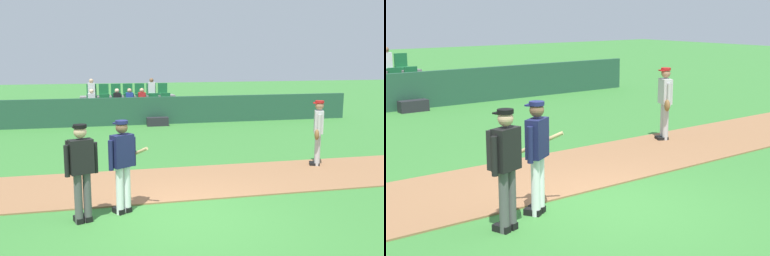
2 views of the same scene
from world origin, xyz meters
The scene contains 8 objects.
ground_plane centered at (0.00, 0.00, 0.00)m, with size 80.00×80.00×0.00m, color #387A33.
infield_dirt_path centered at (0.00, 2.13, 0.01)m, with size 28.00×2.61×0.03m, color #936642.
dugout_fence centered at (0.00, 10.90, 0.59)m, with size 20.00×0.16×1.18m, color #234C38.
stadium_bleachers centered at (-0.02, 12.34, 0.51)m, with size 4.45×2.10×1.90m.
batter_navy_jersey centered at (-1.03, 0.47, 0.97)m, with size 0.74×0.70×1.76m.
umpire_home_plate centered at (-1.77, 0.18, 1.00)m, with size 0.56×0.40×1.76m.
runner_grey_jersey centered at (4.23, 2.83, 0.96)m, with size 0.44×0.61×1.76m.
equipment_bag centered at (1.04, 10.45, 0.18)m, with size 0.90×0.36×0.36m, color #232328.
Camera 1 is at (-1.48, -7.27, 2.91)m, focal length 39.96 mm.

